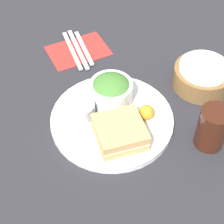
# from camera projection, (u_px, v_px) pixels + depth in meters

# --- Properties ---
(ground_plane) EXTENTS (4.00, 4.00, 0.00)m
(ground_plane) POSITION_uv_depth(u_px,v_px,m) (112.00, 122.00, 0.93)
(ground_plane) COLOR #232328
(plate) EXTENTS (0.30, 0.30, 0.02)m
(plate) POSITION_uv_depth(u_px,v_px,m) (112.00, 120.00, 0.92)
(plate) COLOR silver
(plate) RESTS_ON ground_plane
(sandwich) EXTENTS (0.12, 0.13, 0.04)m
(sandwich) POSITION_uv_depth(u_px,v_px,m) (120.00, 132.00, 0.85)
(sandwich) COLOR tan
(sandwich) RESTS_ON plate
(salad_bowl) EXTENTS (0.11, 0.11, 0.07)m
(salad_bowl) POSITION_uv_depth(u_px,v_px,m) (111.00, 90.00, 0.92)
(salad_bowl) COLOR white
(salad_bowl) RESTS_ON plate
(dressing_cup) EXTENTS (0.06, 0.06, 0.04)m
(dressing_cup) POSITION_uv_depth(u_px,v_px,m) (83.00, 110.00, 0.90)
(dressing_cup) COLOR #99999E
(dressing_cup) RESTS_ON plate
(orange_wedge) EXTENTS (0.04, 0.04, 0.04)m
(orange_wedge) POSITION_uv_depth(u_px,v_px,m) (146.00, 112.00, 0.90)
(orange_wedge) COLOR orange
(orange_wedge) RESTS_ON plate
(drink_glass) EXTENTS (0.07, 0.07, 0.11)m
(drink_glass) POSITION_uv_depth(u_px,v_px,m) (212.00, 128.00, 0.85)
(drink_glass) COLOR #38190F
(drink_glass) RESTS_ON ground_plane
(bread_basket) EXTENTS (0.15, 0.15, 0.07)m
(bread_basket) POSITION_uv_depth(u_px,v_px,m) (203.00, 76.00, 0.99)
(bread_basket) COLOR brown
(bread_basket) RESTS_ON ground_plane
(napkin) EXTENTS (0.12, 0.17, 0.00)m
(napkin) POSITION_uv_depth(u_px,v_px,m) (78.00, 50.00, 1.11)
(napkin) COLOR #B22823
(napkin) RESTS_ON ground_plane
(fork) EXTENTS (0.18, 0.03, 0.01)m
(fork) POSITION_uv_depth(u_px,v_px,m) (72.00, 51.00, 1.10)
(fork) COLOR #B2B2B7
(fork) RESTS_ON napkin
(knife) EXTENTS (0.19, 0.03, 0.01)m
(knife) POSITION_uv_depth(u_px,v_px,m) (78.00, 49.00, 1.11)
(knife) COLOR #B2B2B7
(knife) RESTS_ON napkin
(spoon) EXTENTS (0.16, 0.03, 0.01)m
(spoon) POSITION_uv_depth(u_px,v_px,m) (84.00, 48.00, 1.11)
(spoon) COLOR #B2B2B7
(spoon) RESTS_ON napkin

